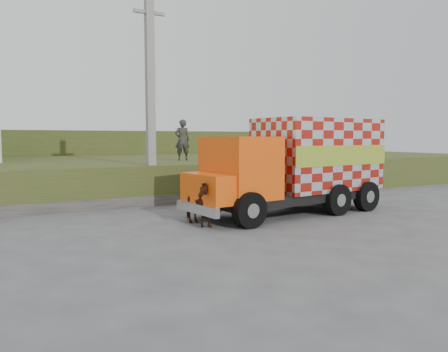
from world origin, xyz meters
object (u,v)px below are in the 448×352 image
cargo_truck (298,165)px  cow (196,203)px  pedestrian (182,140)px  utility_pole (150,97)px

cargo_truck → cow: bearing=178.2°
cargo_truck → cow: size_ratio=4.68×
cargo_truck → cow: (-3.93, -0.31, -0.98)m
cargo_truck → pedestrian: size_ratio=3.87×
utility_pole → cow: utility_pole is taller
cargo_truck → utility_pole: bearing=124.4°
utility_pole → cow: 5.72m
cargo_truck → pedestrian: (-1.18, 7.14, 0.81)m
cargo_truck → cow: 4.06m
utility_pole → cargo_truck: size_ratio=1.09×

